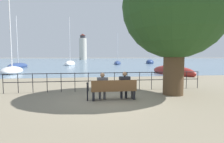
{
  "coord_description": "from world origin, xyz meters",
  "views": [
    {
      "loc": [
        -1.17,
        -7.67,
        1.91
      ],
      "look_at": [
        0.0,
        0.5,
        1.23
      ],
      "focal_mm": 28.0,
      "sensor_mm": 36.0,
      "label": 1
    }
  ],
  "objects_px": {
    "closed_umbrella": "(87,90)",
    "shade_tree": "(175,6)",
    "sailboat_5": "(18,66)",
    "harbor_lighthouse": "(83,48)",
    "sailboat_0": "(70,64)",
    "sailboat_3": "(172,71)",
    "sailboat_1": "(117,63)",
    "park_bench": "(114,90)",
    "sailboat_2": "(150,62)",
    "seated_person_right": "(124,84)",
    "seated_person_left": "(102,85)",
    "sailboat_4": "(12,70)"
  },
  "relations": [
    {
      "from": "closed_umbrella",
      "to": "park_bench",
      "type": "bearing_deg",
      "value": 1.68
    },
    {
      "from": "harbor_lighthouse",
      "to": "sailboat_0",
      "type": "bearing_deg",
      "value": -90.75
    },
    {
      "from": "seated_person_left",
      "to": "harbor_lighthouse",
      "type": "height_order",
      "value": "harbor_lighthouse"
    },
    {
      "from": "park_bench",
      "to": "sailboat_5",
      "type": "xyz_separation_m",
      "value": [
        -13.8,
        26.81,
        -0.15
      ]
    },
    {
      "from": "shade_tree",
      "to": "sailboat_5",
      "type": "bearing_deg",
      "value": 123.0
    },
    {
      "from": "shade_tree",
      "to": "sailboat_1",
      "type": "relative_size",
      "value": 0.79
    },
    {
      "from": "sailboat_0",
      "to": "seated_person_left",
      "type": "bearing_deg",
      "value": -78.2
    },
    {
      "from": "sailboat_3",
      "to": "seated_person_right",
      "type": "bearing_deg",
      "value": -138.85
    },
    {
      "from": "park_bench",
      "to": "harbor_lighthouse",
      "type": "distance_m",
      "value": 122.73
    },
    {
      "from": "sailboat_1",
      "to": "sailboat_0",
      "type": "bearing_deg",
      "value": -147.99
    },
    {
      "from": "shade_tree",
      "to": "seated_person_left",
      "type": "bearing_deg",
      "value": -170.59
    },
    {
      "from": "sailboat_0",
      "to": "park_bench",
      "type": "bearing_deg",
      "value": -77.4
    },
    {
      "from": "seated_person_right",
      "to": "sailboat_0",
      "type": "distance_m",
      "value": 34.91
    },
    {
      "from": "sailboat_3",
      "to": "seated_person_left",
      "type": "bearing_deg",
      "value": -142.24
    },
    {
      "from": "seated_person_right",
      "to": "sailboat_3",
      "type": "bearing_deg",
      "value": 53.84
    },
    {
      "from": "closed_umbrella",
      "to": "sailboat_4",
      "type": "relative_size",
      "value": 0.07
    },
    {
      "from": "closed_umbrella",
      "to": "sailboat_4",
      "type": "bearing_deg",
      "value": 120.84
    },
    {
      "from": "sailboat_0",
      "to": "sailboat_3",
      "type": "height_order",
      "value": "sailboat_0"
    },
    {
      "from": "seated_person_right",
      "to": "sailboat_2",
      "type": "bearing_deg",
      "value": 68.16
    },
    {
      "from": "seated_person_left",
      "to": "sailboat_4",
      "type": "xyz_separation_m",
      "value": [
        -9.74,
        15.07,
        -0.36
      ]
    },
    {
      "from": "seated_person_right",
      "to": "sailboat_1",
      "type": "bearing_deg",
      "value": 80.49
    },
    {
      "from": "sailboat_0",
      "to": "closed_umbrella",
      "type": "bearing_deg",
      "value": -79.31
    },
    {
      "from": "sailboat_1",
      "to": "sailboat_3",
      "type": "distance_m",
      "value": 28.49
    },
    {
      "from": "shade_tree",
      "to": "sailboat_2",
      "type": "xyz_separation_m",
      "value": [
        14.25,
        41.6,
        -4.02
      ]
    },
    {
      "from": "harbor_lighthouse",
      "to": "shade_tree",
      "type": "bearing_deg",
      "value": -86.65
    },
    {
      "from": "sailboat_4",
      "to": "shade_tree",
      "type": "bearing_deg",
      "value": -59.6
    },
    {
      "from": "sailboat_0",
      "to": "sailboat_3",
      "type": "bearing_deg",
      "value": -56.58
    },
    {
      "from": "sailboat_1",
      "to": "sailboat_2",
      "type": "distance_m",
      "value": 10.85
    },
    {
      "from": "closed_umbrella",
      "to": "sailboat_3",
      "type": "distance_m",
      "value": 14.25
    },
    {
      "from": "sailboat_2",
      "to": "sailboat_4",
      "type": "bearing_deg",
      "value": -114.22
    },
    {
      "from": "sailboat_3",
      "to": "closed_umbrella",
      "type": "bearing_deg",
      "value": -144.02
    },
    {
      "from": "seated_person_right",
      "to": "closed_umbrella",
      "type": "bearing_deg",
      "value": -176.22
    },
    {
      "from": "seated_person_right",
      "to": "harbor_lighthouse",
      "type": "bearing_deg",
      "value": 92.09
    },
    {
      "from": "seated_person_right",
      "to": "sailboat_2",
      "type": "xyz_separation_m",
      "value": [
        16.92,
        42.21,
        -0.3
      ]
    },
    {
      "from": "park_bench",
      "to": "closed_umbrella",
      "type": "xyz_separation_m",
      "value": [
        -1.17,
        -0.03,
        0.04
      ]
    },
    {
      "from": "shade_tree",
      "to": "sailboat_2",
      "type": "distance_m",
      "value": 44.16
    },
    {
      "from": "sailboat_3",
      "to": "shade_tree",
      "type": "bearing_deg",
      "value": -129.64
    },
    {
      "from": "sailboat_1",
      "to": "sailboat_3",
      "type": "bearing_deg",
      "value": -76.28
    },
    {
      "from": "shade_tree",
      "to": "sailboat_1",
      "type": "bearing_deg",
      "value": 84.24
    },
    {
      "from": "closed_umbrella",
      "to": "sailboat_3",
      "type": "height_order",
      "value": "sailboat_3"
    },
    {
      "from": "harbor_lighthouse",
      "to": "seated_person_right",
      "type": "bearing_deg",
      "value": -87.91
    },
    {
      "from": "seated_person_left",
      "to": "sailboat_4",
      "type": "bearing_deg",
      "value": 122.86
    },
    {
      "from": "sailboat_5",
      "to": "harbor_lighthouse",
      "type": "bearing_deg",
      "value": 87.87
    },
    {
      "from": "park_bench",
      "to": "sailboat_4",
      "type": "xyz_separation_m",
      "value": [
        -10.24,
        15.15,
        -0.13
      ]
    },
    {
      "from": "shade_tree",
      "to": "harbor_lighthouse",
      "type": "height_order",
      "value": "harbor_lighthouse"
    },
    {
      "from": "closed_umbrella",
      "to": "shade_tree",
      "type": "bearing_deg",
      "value": 9.43
    },
    {
      "from": "sailboat_1",
      "to": "sailboat_2",
      "type": "bearing_deg",
      "value": 28.24
    },
    {
      "from": "seated_person_right",
      "to": "closed_umbrella",
      "type": "xyz_separation_m",
      "value": [
        -1.67,
        -0.11,
        -0.21
      ]
    },
    {
      "from": "seated_person_right",
      "to": "sailboat_0",
      "type": "xyz_separation_m",
      "value": [
        -5.62,
        34.46,
        -0.33
      ]
    },
    {
      "from": "park_bench",
      "to": "seated_person_right",
      "type": "xyz_separation_m",
      "value": [
        0.5,
        0.08,
        0.25
      ]
    }
  ]
}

